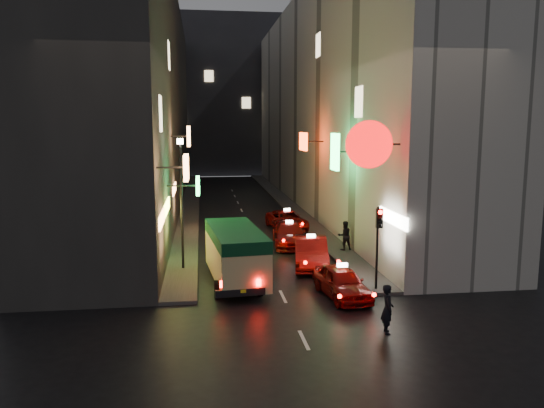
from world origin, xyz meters
name	(u,v)px	position (x,y,z in m)	size (l,w,h in m)	color
ground	(334,403)	(0.00, 0.00, 0.00)	(120.00, 120.00, 0.00)	black
building_left	(143,101)	(-8.00, 33.99, 9.00)	(7.66, 52.00, 18.00)	#33302E
building_right	(329,102)	(8.00, 33.99, 9.00)	(8.32, 52.14, 18.00)	#BAB6AA
building_far	(223,97)	(0.00, 66.00, 11.00)	(30.00, 10.00, 22.00)	#333338
sidewalk_left	(190,205)	(-4.25, 34.00, 0.07)	(1.50, 52.00, 0.15)	#494644
sidewalk_right	(286,203)	(4.25, 34.00, 0.07)	(1.50, 52.00, 0.15)	#494644
minibus	(235,249)	(-1.81, 10.57, 1.58)	(2.60, 5.99, 2.50)	#CEC380
taxi_near	(342,280)	(2.38, 8.12, 0.74)	(2.48, 4.86, 1.65)	#6F0A08
taxi_second	(311,250)	(2.08, 12.92, 0.86)	(3.08, 5.72, 1.90)	#6F0A08
taxi_third	(289,233)	(1.79, 17.72, 0.77)	(2.37, 4.99, 1.71)	#6F0A08
taxi_far	(287,219)	(2.44, 22.52, 0.74)	(2.45, 4.83, 1.64)	#6F0A08
pedestrian_crossing	(388,306)	(2.91, 4.22, 0.96)	(0.63, 0.41, 1.92)	black
pedestrian_sidewalk	(345,234)	(4.54, 15.61, 1.07)	(0.69, 0.43, 1.84)	black
traffic_light	(379,230)	(4.00, 8.47, 2.69)	(0.26, 0.43, 3.50)	black
lamp_post	(181,195)	(-4.20, 13.00, 3.72)	(0.28, 0.28, 6.22)	black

